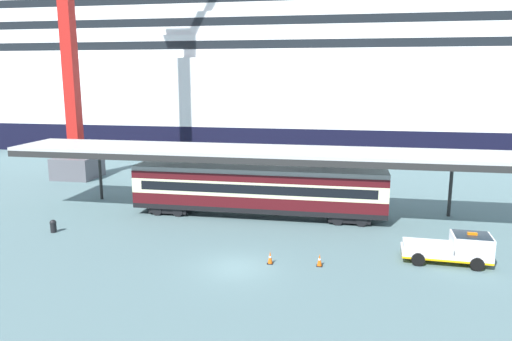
{
  "coord_description": "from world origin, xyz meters",
  "views": [
    {
      "loc": [
        6.07,
        -26.51,
        11.36
      ],
      "look_at": [
        -0.19,
        7.44,
        4.5
      ],
      "focal_mm": 33.69,
      "sensor_mm": 36.0,
      "label": 1
    }
  ],
  "objects_px": {
    "service_truck": "(455,247)",
    "cruise_ship": "(274,62)",
    "traffic_cone_mid": "(320,260)",
    "quay_bollard": "(53,226)",
    "train_carriage": "(258,189)",
    "traffic_cone_near": "(270,258)"
  },
  "relations": [
    {
      "from": "traffic_cone_near",
      "to": "quay_bollard",
      "type": "xyz_separation_m",
      "value": [
        -16.62,
        3.06,
        0.13
      ]
    },
    {
      "from": "service_truck",
      "to": "quay_bollard",
      "type": "relative_size",
      "value": 5.52
    },
    {
      "from": "train_carriage",
      "to": "traffic_cone_near",
      "type": "xyz_separation_m",
      "value": [
        2.52,
        -9.65,
        -1.91
      ]
    },
    {
      "from": "service_truck",
      "to": "quay_bollard",
      "type": "height_order",
      "value": "service_truck"
    },
    {
      "from": "cruise_ship",
      "to": "traffic_cone_mid",
      "type": "relative_size",
      "value": 228.69
    },
    {
      "from": "quay_bollard",
      "to": "cruise_ship",
      "type": "bearing_deg",
      "value": 79.94
    },
    {
      "from": "traffic_cone_mid",
      "to": "quay_bollard",
      "type": "distance_m",
      "value": 19.84
    },
    {
      "from": "service_truck",
      "to": "traffic_cone_near",
      "type": "bearing_deg",
      "value": -168.8
    },
    {
      "from": "train_carriage",
      "to": "quay_bollard",
      "type": "height_order",
      "value": "train_carriage"
    },
    {
      "from": "traffic_cone_near",
      "to": "quay_bollard",
      "type": "relative_size",
      "value": 0.82
    },
    {
      "from": "cruise_ship",
      "to": "quay_bollard",
      "type": "height_order",
      "value": "cruise_ship"
    },
    {
      "from": "train_carriage",
      "to": "traffic_cone_near",
      "type": "height_order",
      "value": "train_carriage"
    },
    {
      "from": "cruise_ship",
      "to": "train_carriage",
      "type": "bearing_deg",
      "value": -83.35
    },
    {
      "from": "traffic_cone_near",
      "to": "service_truck",
      "type": "bearing_deg",
      "value": 11.2
    },
    {
      "from": "service_truck",
      "to": "train_carriage",
      "type": "bearing_deg",
      "value": 151.32
    },
    {
      "from": "service_truck",
      "to": "cruise_ship",
      "type": "bearing_deg",
      "value": 110.03
    },
    {
      "from": "train_carriage",
      "to": "service_truck",
      "type": "distance_m",
      "value": 15.59
    },
    {
      "from": "cruise_ship",
      "to": "service_truck",
      "type": "relative_size",
      "value": 33.32
    },
    {
      "from": "cruise_ship",
      "to": "service_truck",
      "type": "bearing_deg",
      "value": -69.97
    },
    {
      "from": "train_carriage",
      "to": "service_truck",
      "type": "bearing_deg",
      "value": -28.68
    },
    {
      "from": "train_carriage",
      "to": "service_truck",
      "type": "xyz_separation_m",
      "value": [
        13.63,
        -7.45,
        -1.31
      ]
    },
    {
      "from": "cruise_ship",
      "to": "traffic_cone_mid",
      "type": "distance_m",
      "value": 56.09
    }
  ]
}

